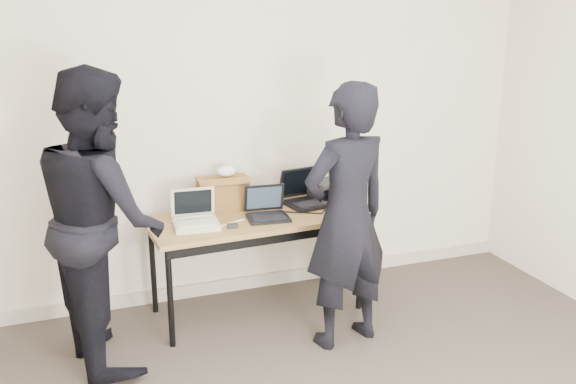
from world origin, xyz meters
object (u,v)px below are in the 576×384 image
desk (257,224)px  laptop_center (267,211)px  person_typist (347,218)px  laptop_right (307,196)px  equipment_box (329,190)px  person_observer (101,218)px  laptop_beige (196,219)px  leather_satchel (223,193)px

desk → laptop_center: 0.13m
desk → person_typist: person_typist is taller
laptop_center → laptop_right: laptop_right is taller
equipment_box → person_typist: size_ratio=0.15×
desk → person_typist: size_ratio=0.90×
laptop_right → person_observer: (-1.50, -0.41, 0.13)m
laptop_center → person_observer: person_observer is taller
desk → person_observer: (-1.05, -0.25, 0.25)m
desk → person_typist: bearing=-58.9°
equipment_box → laptop_right: bearing=-172.5°
laptop_center → person_typist: size_ratio=0.18×
desk → equipment_box: (0.63, 0.19, 0.13)m
laptop_right → person_observer: person_observer is taller
laptop_beige → laptop_right: (0.88, 0.21, 0.01)m
laptop_right → person_observer: bearing=-174.7°
leather_satchel → equipment_box: 0.81m
laptop_right → leather_satchel: (-0.63, 0.06, 0.07)m
person_typist → person_observer: person_observer is taller
equipment_box → leather_satchel: bearing=177.5°
leather_satchel → equipment_box: bearing=-0.9°
laptop_beige → equipment_box: (1.07, 0.23, 0.03)m
leather_satchel → person_typist: 1.01m
desk → equipment_box: 0.67m
equipment_box → laptop_center: bearing=-157.8°
leather_satchel → laptop_center: bearing=-46.5°
laptop_right → person_typist: size_ratio=0.24×
desk → equipment_box: equipment_box is taller
leather_satchel → person_typist: bearing=-52.9°
laptop_center → desk: bearing=151.1°
laptop_center → leather_satchel: size_ratio=0.84×
desk → person_typist: (0.40, -0.59, 0.19)m
desk → person_observer: bearing=-169.9°
equipment_box → desk: bearing=-163.0°
person_typist → equipment_box: bearing=-118.0°
laptop_center → equipment_box: (0.57, 0.23, 0.03)m
laptop_beige → person_typist: (0.84, -0.55, 0.09)m
laptop_center → leather_satchel: 0.37m
laptop_beige → leather_satchel: (0.26, 0.27, 0.08)m
laptop_beige → equipment_box: 1.10m
laptop_right → equipment_box: 0.19m
laptop_beige → laptop_center: (0.50, 0.00, 0.00)m
person_observer → laptop_right: bearing=-84.9°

